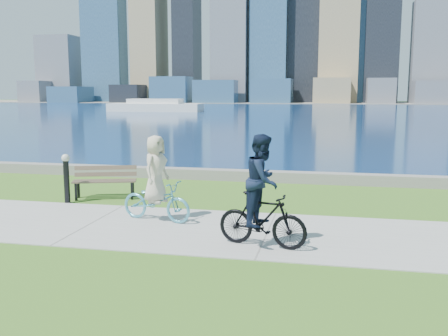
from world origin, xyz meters
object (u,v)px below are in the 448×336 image
(cyclist_woman, at_px, (156,189))
(cyclist_man, at_px, (262,200))
(bollard_lamp, at_px, (66,175))
(park_bench, at_px, (105,179))

(cyclist_woman, bearing_deg, cyclist_man, -105.51)
(cyclist_woman, distance_m, cyclist_man, 3.02)
(cyclist_man, bearing_deg, bollard_lamp, 75.76)
(park_bench, bearing_deg, cyclist_man, -54.00)
(park_bench, xyz_separation_m, cyclist_woman, (2.28, -2.14, 0.21))
(bollard_lamp, relative_size, cyclist_woman, 0.68)
(cyclist_woman, bearing_deg, park_bench, 60.06)
(cyclist_woman, height_order, cyclist_man, cyclist_man)
(bollard_lamp, xyz_separation_m, cyclist_man, (5.64, -2.75, 0.17))
(park_bench, xyz_separation_m, cyclist_man, (4.92, -3.59, 0.39))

